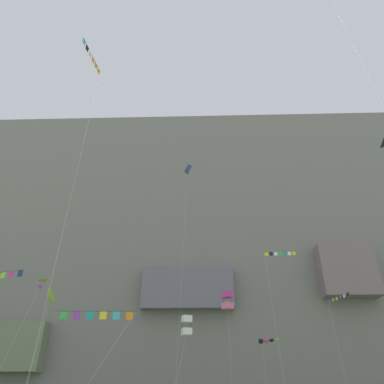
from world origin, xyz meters
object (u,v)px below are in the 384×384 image
kite_banner_upper_mid (280,263)px  kite_delta_upper_left (35,287)px  kite_box_mid_right (227,300)px  kite_box_far_right (187,325)px  kite_windsock_low_left (266,341)px  kite_banner_high_right (96,318)px  kite_banner_mid_left (339,308)px  kite_diamond_far_left (188,175)px  kite_banner_front_field (89,74)px  kite_diamond_high_left (50,298)px

kite_banner_upper_mid → kite_delta_upper_left: bearing=175.5°
kite_box_mid_right → kite_box_far_right: bearing=-130.6°
kite_windsock_low_left → kite_delta_upper_left: kite_delta_upper_left is taller
kite_windsock_low_left → kite_box_mid_right: (-5.12, -8.06, 3.20)m
kite_banner_high_right → kite_banner_mid_left: kite_banner_mid_left is taller
kite_diamond_far_left → kite_banner_high_right: bearing=-108.3°
kite_windsock_low_left → kite_banner_mid_left: 11.03m
kite_delta_upper_left → kite_banner_upper_mid: (26.54, -2.11, 1.78)m
kite_windsock_low_left → kite_banner_front_field: 37.12m
kite_banner_mid_left → kite_banner_upper_mid: bearing=-150.0°
kite_diamond_far_left → kite_box_far_right: 21.24m
kite_box_far_right → kite_delta_upper_left: bearing=169.5°
kite_banner_high_right → kite_banner_front_field: size_ratio=0.29×
kite_banner_front_field → kite_banner_mid_left: bearing=41.2°
kite_box_far_right → kite_banner_front_field: bearing=-114.5°
kite_box_mid_right → kite_diamond_far_left: kite_diamond_far_left is taller
kite_banner_high_right → kite_banner_upper_mid: bearing=37.2°
kite_banner_high_right → kite_box_far_right: (5.66, 10.72, 1.26)m
kite_banner_front_field → kite_banner_mid_left: kite_banner_front_field is taller
kite_box_mid_right → kite_diamond_far_left: (-4.57, 0.58, 17.04)m
kite_banner_high_right → kite_banner_upper_mid: (15.42, 11.71, 7.62)m
kite_banner_front_field → kite_diamond_high_left: kite_banner_front_field is taller
kite_diamond_far_left → kite_box_mid_right: bearing=-7.2°
kite_banner_mid_left → kite_diamond_high_left: bearing=178.1°
kite_banner_high_right → kite_diamond_high_left: size_ratio=0.56×
kite_banner_mid_left → kite_banner_upper_mid: kite_banner_upper_mid is taller
kite_banner_high_right → kite_box_mid_right: 19.23m
kite_banner_high_right → kite_box_mid_right: kite_box_mid_right is taller
kite_banner_front_field → kite_diamond_far_left: size_ratio=0.88×
kite_diamond_far_left → kite_box_far_right: (0.26, -5.61, -20.49)m
kite_delta_upper_left → kite_box_far_right: 17.67m
kite_diamond_high_left → kite_banner_mid_left: (32.39, -1.06, -1.54)m
kite_box_far_right → kite_diamond_far_left: bearing=92.6°
kite_box_far_right → kite_banner_upper_mid: (9.76, 0.99, 6.36)m
kite_diamond_high_left → kite_banner_upper_mid: size_ratio=0.86×
kite_windsock_low_left → kite_diamond_high_left: size_ratio=0.66×
kite_box_mid_right → kite_box_far_right: 7.47m
kite_box_mid_right → kite_diamond_high_left: bearing=177.6°
kite_banner_high_right → kite_delta_upper_left: size_ratio=0.58×
kite_delta_upper_left → kite_banner_mid_left: (33.16, 1.71, -2.11)m
kite_banner_high_right → kite_box_far_right: size_ratio=0.83×
kite_banner_high_right → kite_windsock_low_left: bearing=57.6°
kite_delta_upper_left → kite_banner_high_right: bearing=-51.2°
kite_box_far_right → kite_banner_mid_left: bearing=16.4°
kite_banner_high_right → kite_banner_front_field: (-1.57, -5.16, 17.68)m
kite_delta_upper_left → kite_box_far_right: bearing=-10.5°
kite_box_mid_right → kite_diamond_high_left: kite_diamond_high_left is taller
kite_delta_upper_left → kite_banner_mid_left: kite_delta_upper_left is taller
kite_box_mid_right → kite_banner_mid_left: kite_box_mid_right is taller
kite_diamond_high_left → kite_box_far_right: size_ratio=1.47×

